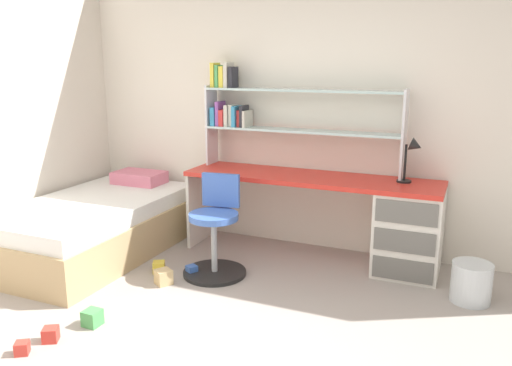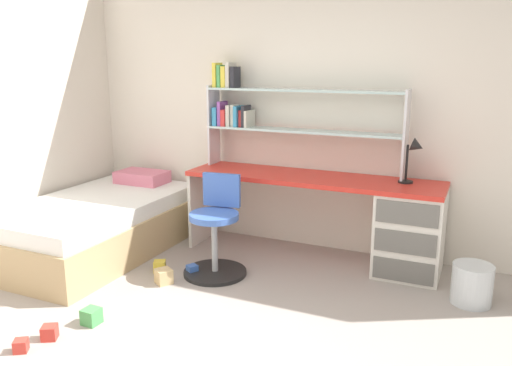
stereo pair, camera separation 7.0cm
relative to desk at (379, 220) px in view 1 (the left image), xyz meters
name	(u,v)px [view 1 (the left image)]	position (x,y,z in m)	size (l,w,h in m)	color
room_shell	(141,105)	(-1.76, -0.81, 0.96)	(5.97, 5.65, 2.77)	silver
desk	(379,220)	(0.00, 0.00, 0.00)	(2.23, 0.56, 0.74)	red
bookshelf_hutch	(271,110)	(-1.05, 0.17, 0.86)	(1.82, 0.22, 0.96)	silver
desk_lamp	(413,153)	(0.23, 0.05, 0.57)	(0.20, 0.17, 0.38)	black
swivel_chair	(215,236)	(-1.20, -0.66, -0.10)	(0.52, 0.52, 0.82)	black
bed_platform	(95,226)	(-2.44, -0.67, -0.17)	(1.12, 1.93, 0.62)	tan
waste_bin	(471,282)	(0.75, -0.38, -0.28)	(0.29, 0.29, 0.29)	silver
toy_block_yellow_0	(159,267)	(-1.64, -0.84, -0.38)	(0.09, 0.09, 0.09)	gold
toy_block_red_1	(51,334)	(-1.66, -2.02, -0.38)	(0.09, 0.09, 0.09)	red
toy_block_green_2	(92,318)	(-1.55, -1.76, -0.37)	(0.11, 0.11, 0.11)	#479E51
toy_block_blue_3	(192,270)	(-1.37, -0.77, -0.38)	(0.08, 0.08, 0.08)	#3860B7
toy_block_natural_4	(163,277)	(-1.48, -1.02, -0.36)	(0.12, 0.12, 0.12)	tan
toy_block_red_5	(22,348)	(-1.71, -2.20, -0.38)	(0.08, 0.08, 0.08)	red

